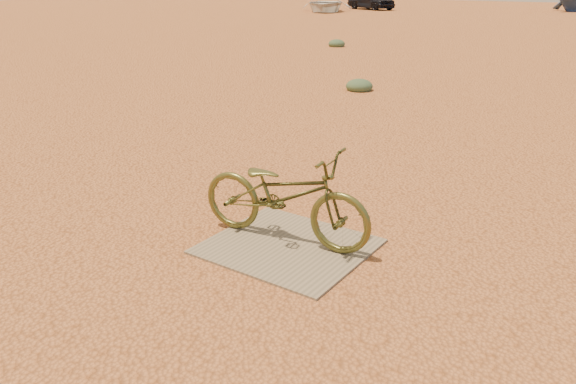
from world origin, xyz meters
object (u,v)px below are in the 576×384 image
Objects in this scene: plywood_board at (288,246)px; boat_near_left at (325,4)px; bicycle at (285,195)px; car at (371,0)px.

boat_near_left is at bearing 120.52° from plywood_board.
plywood_board is 0.83× the size of bicycle.
boat_near_left reaches higher than bicycle.
plywood_board is at bearing -131.51° from car.
plywood_board is 0.28× the size of boat_near_left.
bicycle is 38.20m from boat_near_left.
plywood_board is at bearing -84.74° from boat_near_left.
bicycle is 41.71m from car.
car reaches higher than bicycle.
boat_near_left reaches higher than plywood_board.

